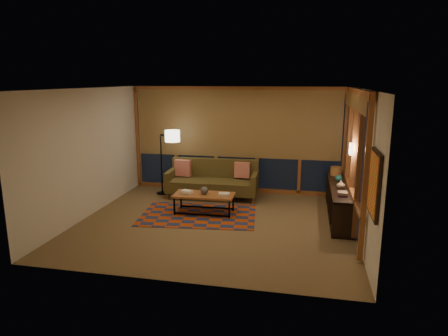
% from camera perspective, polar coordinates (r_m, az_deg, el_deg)
% --- Properties ---
extents(floor, '(5.50, 5.00, 0.01)m').
position_cam_1_polar(floor, '(8.26, -1.28, -7.81)').
color(floor, olive).
rests_on(floor, ground).
extents(ceiling, '(5.50, 5.00, 0.01)m').
position_cam_1_polar(ceiling, '(7.74, -1.38, 11.27)').
color(ceiling, white).
rests_on(ceiling, walls).
extents(walls, '(5.51, 5.01, 2.70)m').
position_cam_1_polar(walls, '(7.89, -1.33, 1.42)').
color(walls, silver).
rests_on(walls, floor).
extents(window_wall_back, '(5.30, 0.16, 2.60)m').
position_cam_1_polar(window_wall_back, '(10.24, 1.77, 4.00)').
color(window_wall_back, '#944B1E').
rests_on(window_wall_back, walls).
extents(window_wall_right, '(0.16, 3.70, 2.60)m').
position_cam_1_polar(window_wall_right, '(8.33, 17.93, 1.40)').
color(window_wall_right, '#944B1E').
rests_on(window_wall_right, walls).
extents(wall_art, '(0.06, 0.74, 0.94)m').
position_cam_1_polar(wall_art, '(5.94, 20.63, -2.15)').
color(wall_art, '#F14620').
rests_on(wall_art, walls).
extents(wall_sconce, '(0.12, 0.18, 0.22)m').
position_cam_1_polar(wall_sconce, '(8.14, 17.71, 2.60)').
color(wall_sconce, white).
rests_on(wall_sconce, walls).
extents(sofa, '(2.23, 0.96, 0.90)m').
position_cam_1_polar(sofa, '(9.85, -1.65, -1.68)').
color(sofa, brown).
rests_on(sofa, floor).
extents(pillow_left, '(0.42, 0.16, 0.41)m').
position_cam_1_polar(pillow_left, '(10.14, -5.89, -0.14)').
color(pillow_left, red).
rests_on(pillow_left, sofa).
extents(pillow_right, '(0.38, 0.13, 0.38)m').
position_cam_1_polar(pillow_right, '(9.86, 2.61, -0.53)').
color(pillow_right, red).
rests_on(pillow_right, sofa).
extents(area_rug, '(2.61, 1.89, 0.01)m').
position_cam_1_polar(area_rug, '(8.70, -3.69, -6.71)').
color(area_rug, '#AE3B0D').
rests_on(area_rug, floor).
extents(coffee_table, '(1.32, 0.63, 0.44)m').
position_cam_1_polar(coffee_table, '(8.75, -2.85, -5.11)').
color(coffee_table, '#944B1E').
rests_on(coffee_table, floor).
extents(book_stack_a, '(0.31, 0.27, 0.08)m').
position_cam_1_polar(book_stack_a, '(8.75, -5.35, -3.40)').
color(book_stack_a, white).
rests_on(book_stack_a, coffee_table).
extents(book_stack_b, '(0.27, 0.23, 0.05)m').
position_cam_1_polar(book_stack_b, '(8.59, 0.02, -3.75)').
color(book_stack_b, white).
rests_on(book_stack_b, coffee_table).
extents(ceramic_pot, '(0.20, 0.20, 0.17)m').
position_cam_1_polar(ceramic_pot, '(8.67, -2.84, -3.20)').
color(ceramic_pot, black).
rests_on(ceramic_pot, coffee_table).
extents(floor_lamp, '(0.65, 0.54, 1.67)m').
position_cam_1_polar(floor_lamp, '(10.21, -8.94, 0.90)').
color(floor_lamp, black).
rests_on(floor_lamp, floor).
extents(bookshelf, '(0.40, 2.75, 0.69)m').
position_cam_1_polar(bookshelf, '(8.93, 16.03, -4.39)').
color(bookshelf, black).
rests_on(bookshelf, floor).
extents(basket, '(0.27, 0.27, 0.20)m').
position_cam_1_polar(basket, '(9.63, 15.74, -0.43)').
color(basket, '#9B6C39').
rests_on(basket, bookshelf).
extents(teal_bowl, '(0.18, 0.18, 0.15)m').
position_cam_1_polar(teal_bowl, '(9.06, 16.08, -1.42)').
color(teal_bowl, '#1D6861').
rests_on(teal_bowl, bookshelf).
extents(vase, '(0.17, 0.17, 0.18)m').
position_cam_1_polar(vase, '(8.49, 16.36, -2.26)').
color(vase, tan).
rests_on(vase, bookshelf).
extents(shelf_book_stack, '(0.21, 0.26, 0.07)m').
position_cam_1_polar(shelf_book_stack, '(8.02, 16.59, -3.54)').
color(shelf_book_stack, white).
rests_on(shelf_book_stack, bookshelf).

